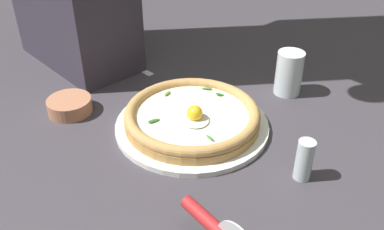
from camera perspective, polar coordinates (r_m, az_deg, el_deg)
The scene contains 8 objects.
ground_plane at distance 0.94m, azimuth 0.81°, elevation -1.88°, with size 2.40×2.40×0.03m, color #3C373F.
pizza_plate at distance 0.91m, azimuth 0.00°, elevation -1.36°, with size 0.33×0.33×0.01m, color white.
pizza at distance 0.90m, azimuth 0.01°, elevation -0.11°, with size 0.29×0.29×0.06m.
side_bowl at distance 1.00m, azimuth -16.27°, elevation 1.24°, with size 0.10×0.10×0.03m, color #B37454.
pizza_cutter at distance 0.65m, azimuth 3.35°, elevation -15.17°, with size 0.16×0.05×0.09m.
table_knife at distance 1.24m, azimuth -10.20°, elevation 7.92°, with size 0.23×0.09×0.01m.
drinking_glass at distance 1.05m, azimuth 12.98°, elevation 5.21°, with size 0.06×0.06×0.11m.
pepper_shaker at distance 0.79m, azimuth 15.00°, elevation -5.92°, with size 0.03×0.03×0.08m, color silver.
Camera 1 is at (-0.68, 0.34, 0.53)m, focal length 39.27 mm.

